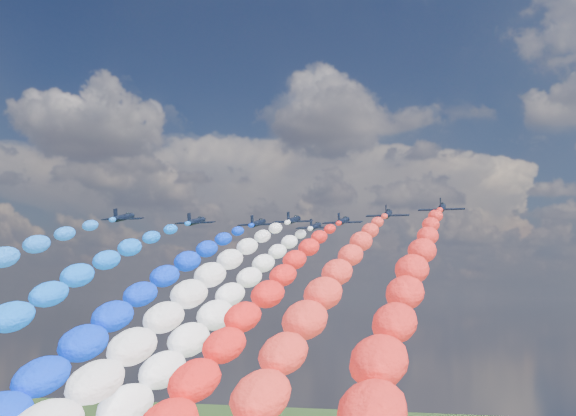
% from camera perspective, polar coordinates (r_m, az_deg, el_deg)
% --- Properties ---
extents(jet_0, '(9.15, 12.14, 4.65)m').
position_cam_1_polar(jet_0, '(163.72, -12.06, -0.69)').
color(jet_0, black).
extents(jet_1, '(8.58, 11.73, 4.65)m').
position_cam_1_polar(jet_1, '(169.34, -6.81, -0.98)').
color(jet_1, black).
extents(trail_1, '(6.22, 118.82, 45.61)m').
position_cam_1_polar(trail_1, '(114.58, -18.81, -8.29)').
color(trail_1, blue).
extents(jet_2, '(8.61, 11.76, 4.65)m').
position_cam_1_polar(jet_2, '(172.46, -2.24, -1.13)').
color(jet_2, black).
extents(trail_2, '(6.22, 118.82, 45.61)m').
position_cam_1_polar(trail_2, '(115.16, -11.77, -8.49)').
color(trail_2, '#062FE2').
extents(jet_3, '(8.54, 11.70, 4.65)m').
position_cam_1_polar(jet_3, '(165.66, 0.41, -0.90)').
color(jet_3, black).
extents(trail_3, '(6.22, 118.82, 45.61)m').
position_cam_1_polar(trail_3, '(107.19, -8.31, -8.70)').
color(trail_3, white).
extents(jet_4, '(8.60, 11.75, 4.65)m').
position_cam_1_polar(jet_4, '(180.11, 2.02, -1.37)').
color(jet_4, black).
extents(trail_4, '(6.22, 118.82, 45.61)m').
position_cam_1_polar(trail_4, '(120.92, -4.85, -8.52)').
color(trail_4, white).
extents(jet_5, '(8.78, 11.88, 4.65)m').
position_cam_1_polar(jet_5, '(168.03, 4.11, -0.97)').
color(jet_5, black).
extents(trail_5, '(6.22, 118.82, 45.61)m').
position_cam_1_polar(trail_5, '(108.14, -2.39, -8.75)').
color(trail_5, red).
extents(jet_6, '(9.25, 12.21, 4.65)m').
position_cam_1_polar(jet_6, '(155.00, 7.41, -0.45)').
color(jet_6, black).
extents(trail_6, '(6.22, 118.82, 45.61)m').
position_cam_1_polar(trail_6, '(94.15, 2.16, -9.05)').
color(trail_6, red).
extents(jet_7, '(8.80, 11.89, 4.65)m').
position_cam_1_polar(jet_7, '(146.03, 11.31, 0.01)').
color(jet_7, black).
extents(trail_7, '(6.22, 118.82, 45.61)m').
position_cam_1_polar(trail_7, '(84.39, 8.40, -9.26)').
color(trail_7, red).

